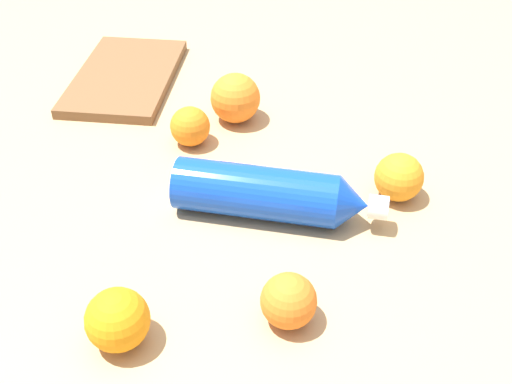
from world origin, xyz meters
The scene contains 8 objects.
ground_plane centered at (0.00, 0.00, 0.00)m, with size 2.40×2.40×0.00m, color tan.
water_bottle centered at (0.05, 0.06, 0.04)m, with size 0.09×0.29×0.07m.
orange_0 centered at (0.29, -0.08, 0.04)m, with size 0.07×0.07×0.07m, color orange.
orange_1 centered at (-0.02, 0.23, 0.03)m, with size 0.07×0.07×0.07m, color orange.
orange_2 centered at (-0.19, -0.03, 0.04)m, with size 0.08×0.08×0.08m, color orange.
orange_3 centered at (0.23, 0.10, 0.03)m, with size 0.07×0.07×0.07m, color orange.
orange_4 centered at (-0.11, -0.09, 0.03)m, with size 0.06×0.06×0.06m, color orange.
cutting_board centered at (-0.29, -0.26, 0.01)m, with size 0.29×0.17×0.02m, color brown.
Camera 1 is at (0.71, 0.13, 0.58)m, focal length 44.24 mm.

